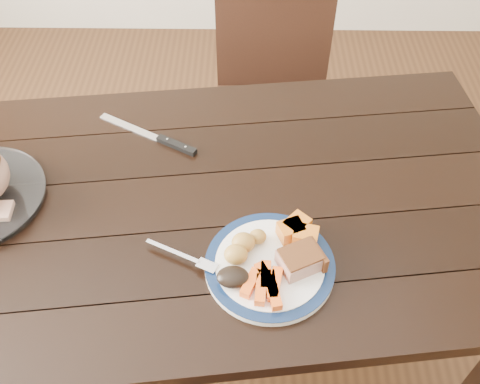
{
  "coord_description": "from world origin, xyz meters",
  "views": [
    {
      "loc": [
        0.09,
        -0.86,
        1.75
      ],
      "look_at": [
        0.08,
        -0.02,
        0.8
      ],
      "focal_mm": 40.0,
      "sensor_mm": 36.0,
      "label": 1
    }
  ],
  "objects_px": {
    "chair_far": "(273,89)",
    "carving_knife": "(165,140)",
    "fork": "(186,257)",
    "pork_slice": "(300,260)",
    "dining_table": "(210,222)",
    "dinner_plate": "(270,266)"
  },
  "relations": [
    {
      "from": "pork_slice",
      "to": "carving_knife",
      "type": "height_order",
      "value": "pork_slice"
    },
    {
      "from": "chair_far",
      "to": "carving_knife",
      "type": "xyz_separation_m",
      "value": [
        -0.32,
        -0.53,
        0.23
      ]
    },
    {
      "from": "dining_table",
      "to": "dinner_plate",
      "type": "height_order",
      "value": "dinner_plate"
    },
    {
      "from": "pork_slice",
      "to": "carving_knife",
      "type": "distance_m",
      "value": 0.54
    },
    {
      "from": "chair_far",
      "to": "fork",
      "type": "xyz_separation_m",
      "value": [
        -0.23,
        -0.93,
        0.25
      ]
    },
    {
      "from": "dining_table",
      "to": "carving_knife",
      "type": "relative_size",
      "value": 5.87
    },
    {
      "from": "fork",
      "to": "carving_knife",
      "type": "relative_size",
      "value": 0.58
    },
    {
      "from": "dining_table",
      "to": "chair_far",
      "type": "xyz_separation_m",
      "value": [
        0.19,
        0.74,
        -0.13
      ]
    },
    {
      "from": "dinner_plate",
      "to": "pork_slice",
      "type": "distance_m",
      "value": 0.07
    },
    {
      "from": "chair_far",
      "to": "pork_slice",
      "type": "bearing_deg",
      "value": 91.12
    },
    {
      "from": "carving_knife",
      "to": "dining_table",
      "type": "bearing_deg",
      "value": -28.43
    },
    {
      "from": "dinner_plate",
      "to": "carving_knife",
      "type": "distance_m",
      "value": 0.49
    },
    {
      "from": "dining_table",
      "to": "pork_slice",
      "type": "bearing_deg",
      "value": -44.11
    },
    {
      "from": "dining_table",
      "to": "fork",
      "type": "distance_m",
      "value": 0.22
    },
    {
      "from": "dinner_plate",
      "to": "fork",
      "type": "distance_m",
      "value": 0.19
    },
    {
      "from": "chair_far",
      "to": "carving_knife",
      "type": "distance_m",
      "value": 0.66
    },
    {
      "from": "pork_slice",
      "to": "fork",
      "type": "bearing_deg",
      "value": 176.01
    },
    {
      "from": "dinner_plate",
      "to": "pork_slice",
      "type": "relative_size",
      "value": 3.3
    },
    {
      "from": "chair_far",
      "to": "carving_knife",
      "type": "bearing_deg",
      "value": 58.84
    },
    {
      "from": "fork",
      "to": "carving_knife",
      "type": "height_order",
      "value": "fork"
    },
    {
      "from": "dining_table",
      "to": "chair_far",
      "type": "bearing_deg",
      "value": 75.48
    },
    {
      "from": "chair_far",
      "to": "dinner_plate",
      "type": "distance_m",
      "value": 0.97
    }
  ]
}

